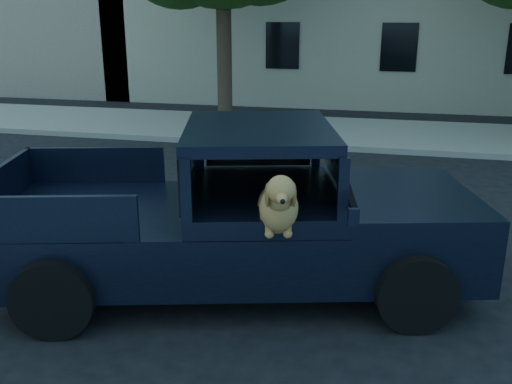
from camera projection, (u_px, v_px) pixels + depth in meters
ground at (312, 277)px, 7.59m from camera, size 120.00×120.00×0.00m
far_sidewalk at (357, 133)px, 16.10m from camera, size 60.00×4.00×0.15m
lane_stripes at (448, 206)px, 10.30m from camera, size 21.60×0.14×0.01m
pickup_truck at (229, 235)px, 7.14m from camera, size 6.19×3.73×2.08m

